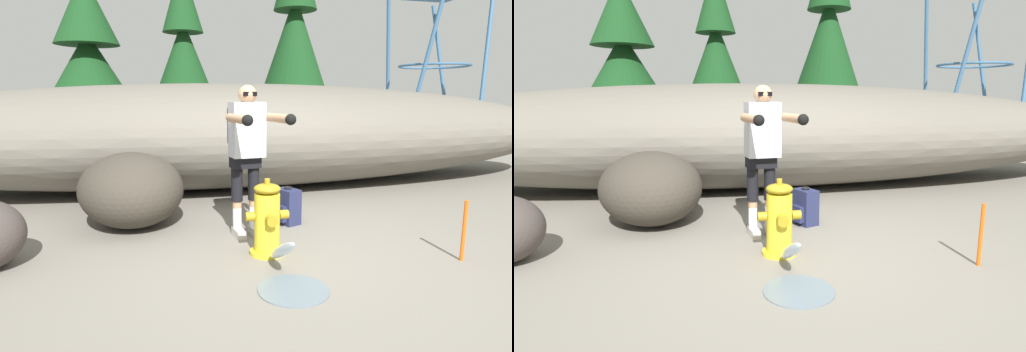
% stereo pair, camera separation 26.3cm
% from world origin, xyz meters
% --- Properties ---
extents(ground_plane, '(56.00, 56.00, 0.04)m').
position_xyz_m(ground_plane, '(0.00, 0.00, -0.02)').
color(ground_plane, slate).
extents(dirt_embankment, '(13.66, 3.20, 1.80)m').
position_xyz_m(dirt_embankment, '(0.00, 3.51, 0.90)').
color(dirt_embankment, '#666056').
rests_on(dirt_embankment, ground_plane).
extents(fire_hydrant, '(0.44, 0.39, 0.78)m').
position_xyz_m(fire_hydrant, '(-0.25, 0.09, 0.36)').
color(fire_hydrant, yellow).
rests_on(fire_hydrant, ground_plane).
extents(hydrant_water_jet, '(0.59, 0.98, 0.45)m').
position_xyz_m(hydrant_water_jet, '(-0.25, -0.54, 0.15)').
color(hydrant_water_jet, silver).
rests_on(hydrant_water_jet, ground_plane).
extents(utility_worker, '(0.61, 1.01, 1.69)m').
position_xyz_m(utility_worker, '(-0.32, 0.68, 1.07)').
color(utility_worker, beige).
rests_on(utility_worker, ground_plane).
extents(spare_backpack, '(0.35, 0.35, 0.47)m').
position_xyz_m(spare_backpack, '(0.27, 1.03, 0.22)').
color(spare_backpack, '#23284C').
rests_on(spare_backpack, ground_plane).
extents(boulder_large, '(1.50, 1.65, 0.91)m').
position_xyz_m(boulder_large, '(-1.61, 1.41, 0.45)').
color(boulder_large, '#3B352D').
rests_on(boulder_large, ground_plane).
extents(pine_tree_far_left, '(2.90, 2.90, 5.12)m').
position_xyz_m(pine_tree_far_left, '(-3.18, 9.91, 2.75)').
color(pine_tree_far_left, '#47331E').
rests_on(pine_tree_far_left, ground_plane).
extents(pine_tree_left, '(1.87, 1.87, 5.44)m').
position_xyz_m(pine_tree_left, '(-0.40, 9.33, 3.11)').
color(pine_tree_left, '#47331E').
rests_on(pine_tree_left, ground_plane).
extents(pine_tree_center, '(2.37, 2.37, 7.43)m').
position_xyz_m(pine_tree_center, '(3.66, 11.01, 4.09)').
color(pine_tree_center, '#47331E').
rests_on(pine_tree_center, ground_plane).
extents(survey_stake, '(0.04, 0.04, 0.60)m').
position_xyz_m(survey_stake, '(1.55, -0.51, 0.30)').
color(survey_stake, '#E55914').
rests_on(survey_stake, ground_plane).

